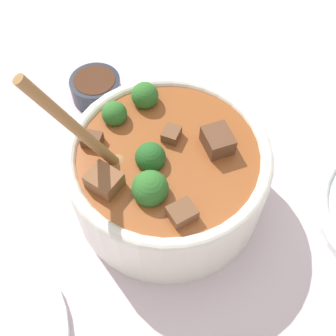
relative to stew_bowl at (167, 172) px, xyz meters
The scene contains 3 objects.
ground_plane 0.06m from the stew_bowl, 32.85° to the right, with size 4.00×4.00×0.00m, color silver.
stew_bowl is the anchor object (origin of this frame).
condiment_bowl 0.22m from the stew_bowl, 79.26° to the left, with size 0.08×0.08×0.04m.
Camera 1 is at (-0.19, -0.21, 0.49)m, focal length 45.00 mm.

